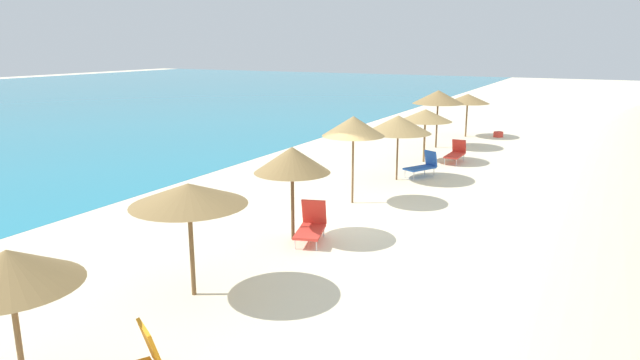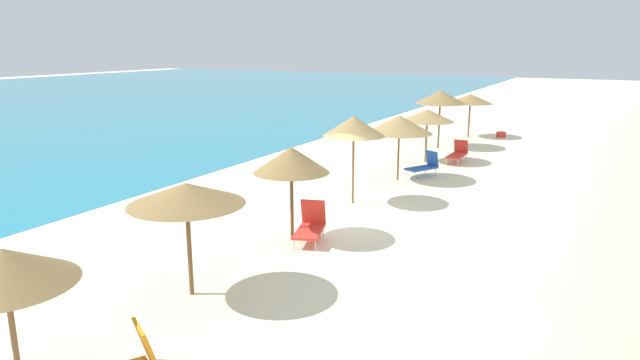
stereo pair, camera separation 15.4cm
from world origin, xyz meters
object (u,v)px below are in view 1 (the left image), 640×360
beach_umbrella_3 (189,194)px  beach_umbrella_8 (438,97)px  beach_umbrella_6 (398,124)px  lounge_chair_1 (311,225)px  beach_umbrella_5 (353,126)px  beach_umbrella_9 (468,99)px  beach_umbrella_4 (292,160)px  beach_umbrella_2 (8,268)px  beach_umbrella_7 (426,115)px  lounge_chair_4 (423,165)px  lounge_chair_3 (456,153)px  cooler_box (498,134)px

beach_umbrella_3 → beach_umbrella_8: size_ratio=0.84×
beach_umbrella_6 → lounge_chair_1: (-7.82, -0.34, -1.78)m
beach_umbrella_6 → lounge_chair_1: beach_umbrella_6 is taller
beach_umbrella_5 → beach_umbrella_9: bearing=-0.4°
beach_umbrella_4 → beach_umbrella_2: bearing=179.8°
beach_umbrella_5 → beach_umbrella_7: bearing=-0.7°
lounge_chair_4 → beach_umbrella_6: bearing=81.4°
beach_umbrella_6 → lounge_chair_3: beach_umbrella_6 is taller
beach_umbrella_2 → cooler_box: size_ratio=5.74×
beach_umbrella_8 → lounge_chair_3: bearing=-150.3°
beach_umbrella_2 → lounge_chair_1: (8.27, -0.52, -1.69)m
beach_umbrella_3 → beach_umbrella_9: size_ratio=1.00×
beach_umbrella_4 → lounge_chair_4: size_ratio=1.74×
beach_umbrella_2 → beach_umbrella_5: (12.22, 0.01, 0.50)m
beach_umbrella_2 → cooler_box: bearing=-3.6°
lounge_chair_1 → lounge_chair_4: (8.83, -0.41, 0.03)m
beach_umbrella_4 → lounge_chair_1: (0.14, -0.50, -1.80)m
lounge_chair_1 → lounge_chair_4: bearing=-109.6°
beach_umbrella_9 → beach_umbrella_7: bearing=179.9°
beach_umbrella_4 → cooler_box: size_ratio=6.18×
beach_umbrella_7 → lounge_chair_3: beach_umbrella_7 is taller
beach_umbrella_2 → beach_umbrella_3: size_ratio=0.97×
beach_umbrella_7 → lounge_chair_4: (-2.88, -0.85, -1.66)m
beach_umbrella_2 → lounge_chair_4: 17.21m
beach_umbrella_2 → beach_umbrella_3: (4.07, 0.09, 0.11)m
beach_umbrella_2 → beach_umbrella_4: (8.14, -0.02, 0.11)m
beach_umbrella_3 → cooler_box: (24.67, -1.92, -2.07)m
lounge_chair_3 → beach_umbrella_9: bearing=-79.1°
beach_umbrella_2 → beach_umbrella_8: 23.83m
cooler_box → lounge_chair_3: bearing=177.0°
beach_umbrella_4 → lounge_chair_4: (8.97, -0.91, -1.77)m
beach_umbrella_5 → lounge_chair_1: beach_umbrella_5 is taller
beach_umbrella_4 → beach_umbrella_9: (19.90, -0.08, -0.04)m
beach_umbrella_2 → beach_umbrella_7: same height
beach_umbrella_6 → beach_umbrella_7: (3.90, 0.10, -0.09)m
lounge_chair_4 → lounge_chair_1: bearing=115.2°
beach_umbrella_5 → beach_umbrella_6: beach_umbrella_5 is taller
beach_umbrella_3 → cooler_box: beach_umbrella_3 is taller
beach_umbrella_9 → beach_umbrella_5: bearing=179.6°
beach_umbrella_2 → beach_umbrella_5: size_ratio=0.81×
beach_umbrella_5 → beach_umbrella_6: bearing=-2.8°
beach_umbrella_7 → lounge_chair_1: beach_umbrella_7 is taller
lounge_chair_1 → beach_umbrella_5: bearing=-99.3°
beach_umbrella_2 → beach_umbrella_6: (16.09, -0.18, 0.09)m
lounge_chair_1 → beach_umbrella_6: bearing=-104.5°
beach_umbrella_4 → beach_umbrella_8: 15.70m
beach_umbrella_4 → beach_umbrella_6: 7.95m
beach_umbrella_5 → lounge_chair_4: 5.42m
lounge_chair_4 → beach_umbrella_8: bearing=-50.5°
beach_umbrella_5 → lounge_chair_3: (8.37, -1.41, -2.20)m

